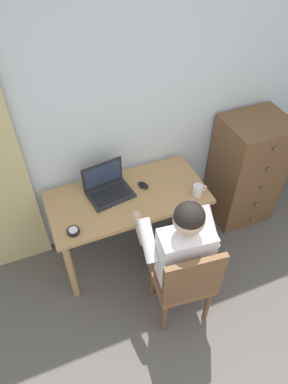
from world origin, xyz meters
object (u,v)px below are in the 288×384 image
(laptop, at_px, (108,187))
(desk, at_px, (128,205))
(computer_mouse, at_px, (143,185))
(dresser, at_px, (246,171))
(chair, at_px, (185,280))
(person_seated, at_px, (178,245))
(desk_clock, at_px, (73,231))
(coffee_mug, at_px, (198,190))

(laptop, bearing_deg, desk, -38.15)
(computer_mouse, bearing_deg, dresser, -22.66)
(chair, distance_m, person_seated, 0.26)
(dresser, bearing_deg, desk, -176.24)
(laptop, xyz_separation_m, computer_mouse, (0.28, -0.05, -0.04))
(desk, bearing_deg, desk_clock, -157.41)
(computer_mouse, xyz_separation_m, coffee_mug, (0.36, -0.24, 0.03))
(desk_clock, relative_size, coffee_mug, 0.75)
(desk_clock, distance_m, coffee_mug, 1.00)
(laptop, xyz_separation_m, coffee_mug, (0.65, -0.29, -0.00))
(desk, distance_m, computer_mouse, 0.21)
(desk, relative_size, person_seated, 1.03)
(computer_mouse, bearing_deg, desk, 174.73)
(dresser, relative_size, coffee_mug, 9.02)
(person_seated, bearing_deg, coffee_mug, 46.16)
(person_seated, xyz_separation_m, desk_clock, (-0.66, 0.34, 0.07))
(desk, relative_size, coffee_mug, 10.42)
(chair, distance_m, coffee_mug, 0.70)
(computer_mouse, bearing_deg, person_seated, -111.32)
(dresser, bearing_deg, person_seated, -148.71)
(desk, distance_m, person_seated, 0.57)
(computer_mouse, relative_size, desk_clock, 1.11)
(person_seated, bearing_deg, chair, -95.43)
(coffee_mug, bearing_deg, person_seated, -133.84)
(desk, distance_m, dresser, 1.21)
(desk_clock, bearing_deg, coffee_mug, 0.55)
(person_seated, bearing_deg, laptop, 115.88)
(dresser, xyz_separation_m, laptop, (-1.33, 0.02, 0.24))
(desk, distance_m, laptop, 0.23)
(computer_mouse, height_order, coffee_mug, coffee_mug)
(laptop, distance_m, desk_clock, 0.46)
(desk, xyz_separation_m, chair, (0.17, -0.72, -0.12))
(chair, bearing_deg, desk, 102.92)
(dresser, height_order, laptop, dresser)
(desk_clock, bearing_deg, laptop, 40.32)
(laptop, bearing_deg, dresser, -0.90)
(desk, distance_m, desk_clock, 0.53)
(computer_mouse, relative_size, coffee_mug, 0.83)
(desk, height_order, desk_clock, desk_clock)
(person_seated, bearing_deg, dresser, 31.29)
(laptop, height_order, computer_mouse, laptop)
(coffee_mug, bearing_deg, computer_mouse, 146.34)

